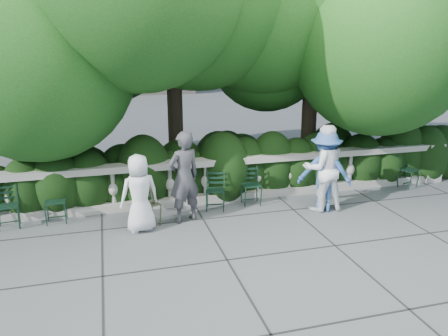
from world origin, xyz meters
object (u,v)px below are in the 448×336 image
object	(u,v)px
chair_a	(10,230)
chair_e	(215,212)
person_older_blue	(325,171)
person_casual_man	(323,168)
chair_c	(143,218)
chair_f	(412,189)
chair_weathered	(152,228)
person_woman_grey	(184,177)
chair_d	(253,206)
chair_b	(57,225)
person_businessman	(139,193)

from	to	relation	value
chair_a	chair_e	xyz separation A→B (m)	(4.04, -0.14, 0.00)
chair_e	person_older_blue	bearing A→B (deg)	4.97
person_casual_man	person_older_blue	xyz separation A→B (m)	(0.03, -0.03, -0.06)
chair_a	chair_c	distance (m)	2.54
chair_c	chair_e	bearing A→B (deg)	-2.57
chair_f	chair_c	bearing A→B (deg)	159.22
chair_a	chair_weathered	distance (m)	2.72
chair_e	person_woman_grey	bearing A→B (deg)	-141.07
chair_d	chair_weathered	size ratio (longest dim) A/B	1.00
chair_e	person_casual_man	distance (m)	2.47
chair_c	chair_f	xyz separation A→B (m)	(6.59, 0.12, 0.00)
chair_a	person_older_blue	distance (m)	6.41
person_casual_man	chair_b	bearing A→B (deg)	-3.70
chair_d	person_businessman	world-z (taller)	person_businessman
chair_d	chair_e	bearing A→B (deg)	-169.48
chair_a	chair_b	size ratio (longest dim) A/B	1.00
chair_e	chair_f	size ratio (longest dim) A/B	1.00
chair_d	chair_f	distance (m)	4.20
chair_f	person_older_blue	xyz separation A→B (m)	(-2.81, -0.69, 0.87)
person_casual_man	chair_e	bearing A→B (deg)	-8.32
person_businessman	chair_c	bearing A→B (deg)	-111.12
chair_f	chair_a	bearing A→B (deg)	158.69
chair_c	person_businessman	distance (m)	0.98
chair_c	person_woman_grey	bearing A→B (deg)	-24.52
person_businessman	person_older_blue	xyz separation A→B (m)	(3.87, 0.04, 0.12)
chair_f	person_older_blue	bearing A→B (deg)	171.99
person_older_blue	chair_b	bearing A→B (deg)	17.03
chair_a	chair_d	world-z (taller)	same
chair_weathered	person_casual_man	xyz separation A→B (m)	(3.64, 0.02, 0.93)
chair_c	chair_b	bearing A→B (deg)	178.86
chair_b	person_businessman	size ratio (longest dim) A/B	0.56
person_casual_man	person_older_blue	size ratio (longest dim) A/B	1.07
person_businessman	person_woman_grey	distance (m)	0.94
person_woman_grey	chair_a	bearing A→B (deg)	-27.17
person_businessman	person_casual_man	distance (m)	3.85
chair_a	chair_e	distance (m)	4.04
person_woman_grey	chair_f	bearing A→B (deg)	165.12
chair_a	person_casual_man	bearing A→B (deg)	-12.80
chair_f	person_casual_man	size ratio (longest dim) A/B	0.45
person_older_blue	person_businessman	bearing A→B (deg)	24.40
chair_d	person_casual_man	bearing A→B (deg)	-18.74
chair_a	person_older_blue	world-z (taller)	person_older_blue
chair_c	person_older_blue	bearing A→B (deg)	-7.32
chair_b	person_businessman	bearing A→B (deg)	-24.00
chair_f	person_older_blue	world-z (taller)	person_older_blue
chair_a	person_woman_grey	size ratio (longest dim) A/B	0.45
chair_a	person_casual_man	xyz separation A→B (m)	(6.29, -0.58, 0.93)
chair_a	person_businessman	distance (m)	2.64
chair_weathered	chair_c	bearing A→B (deg)	80.87
chair_a	person_businessman	xyz separation A→B (m)	(2.44, -0.66, 0.75)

